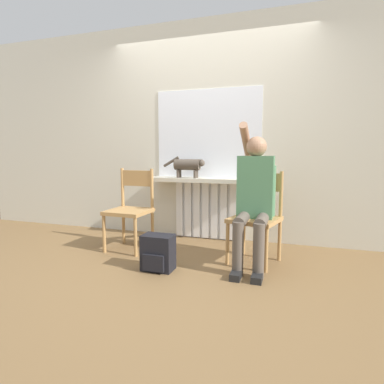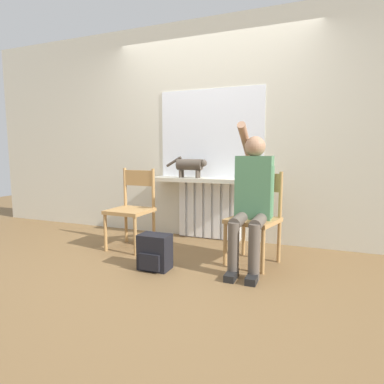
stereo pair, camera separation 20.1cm
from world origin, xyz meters
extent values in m
plane|color=brown|center=(0.00, 0.00, 0.00)|extent=(12.00, 12.00, 0.00)
cube|color=beige|center=(0.00, 1.23, 1.35)|extent=(7.00, 0.06, 2.70)
cube|color=white|center=(0.00, 1.16, 0.36)|extent=(0.81, 0.05, 0.73)
cube|color=white|center=(-0.35, 1.12, 0.36)|extent=(0.08, 0.03, 0.70)
cube|color=white|center=(-0.23, 1.12, 0.36)|extent=(0.08, 0.03, 0.70)
cube|color=white|center=(-0.12, 1.12, 0.36)|extent=(0.08, 0.03, 0.70)
cube|color=white|center=(0.00, 1.12, 0.36)|extent=(0.08, 0.03, 0.70)
cube|color=white|center=(0.12, 1.12, 0.36)|extent=(0.08, 0.03, 0.70)
cube|color=white|center=(0.23, 1.12, 0.36)|extent=(0.08, 0.03, 0.70)
cube|color=white|center=(0.35, 1.12, 0.36)|extent=(0.08, 0.03, 0.70)
cube|color=beige|center=(0.00, 1.05, 0.75)|extent=(1.38, 0.29, 0.05)
cube|color=white|center=(0.00, 1.20, 1.32)|extent=(1.33, 0.01, 1.08)
cube|color=#B2844C|center=(-0.70, 0.42, 0.43)|extent=(0.45, 0.45, 0.04)
cylinder|color=#B2844C|center=(-0.90, 0.23, 0.21)|extent=(0.04, 0.04, 0.41)
cylinder|color=#B2844C|center=(-0.51, 0.22, 0.21)|extent=(0.04, 0.04, 0.41)
cylinder|color=#B2844C|center=(-0.88, 0.62, 0.21)|extent=(0.04, 0.04, 0.41)
cylinder|color=#B2844C|center=(-0.49, 0.61, 0.21)|extent=(0.04, 0.04, 0.41)
cylinder|color=#B2844C|center=(-0.88, 0.62, 0.68)|extent=(0.04, 0.04, 0.45)
cylinder|color=#B2844C|center=(-0.49, 0.61, 0.68)|extent=(0.04, 0.04, 0.45)
cube|color=#B2844C|center=(-0.69, 0.61, 0.79)|extent=(0.40, 0.04, 0.18)
cube|color=#B2844C|center=(0.70, 0.42, 0.43)|extent=(0.54, 0.54, 0.04)
cylinder|color=#B2844C|center=(0.46, 0.28, 0.21)|extent=(0.04, 0.04, 0.41)
cylinder|color=#B2844C|center=(0.83, 0.18, 0.21)|extent=(0.04, 0.04, 0.41)
cylinder|color=#B2844C|center=(0.56, 0.66, 0.21)|extent=(0.04, 0.04, 0.41)
cylinder|color=#B2844C|center=(0.93, 0.56, 0.21)|extent=(0.04, 0.04, 0.41)
cylinder|color=#B2844C|center=(0.56, 0.66, 0.68)|extent=(0.04, 0.04, 0.45)
cylinder|color=#B2844C|center=(0.93, 0.56, 0.68)|extent=(0.04, 0.04, 0.45)
cube|color=#B2844C|center=(0.74, 0.61, 0.79)|extent=(0.39, 0.12, 0.18)
cylinder|color=brown|center=(0.61, 0.23, 0.47)|extent=(0.11, 0.42, 0.11)
cylinder|color=brown|center=(0.79, 0.23, 0.47)|extent=(0.11, 0.42, 0.11)
cylinder|color=brown|center=(0.61, 0.02, 0.24)|extent=(0.10, 0.10, 0.49)
cylinder|color=brown|center=(0.79, 0.02, 0.24)|extent=(0.10, 0.10, 0.49)
cube|color=black|center=(0.61, -0.04, 0.03)|extent=(0.09, 0.20, 0.06)
cube|color=black|center=(0.79, -0.04, 0.03)|extent=(0.09, 0.20, 0.06)
cube|color=#4C7F56|center=(0.70, 0.44, 0.75)|extent=(0.34, 0.20, 0.60)
sphere|color=#A87A5B|center=(0.70, 0.44, 1.14)|extent=(0.20, 0.20, 0.20)
cylinder|color=#A87A5B|center=(0.58, 0.58, 1.19)|extent=(0.08, 0.50, 0.38)
cylinder|color=#4C7F56|center=(0.85, 0.40, 0.72)|extent=(0.08, 0.08, 0.48)
cylinder|color=#4C4238|center=(-0.20, 1.00, 0.94)|extent=(0.31, 0.13, 0.13)
sphere|color=#4C4238|center=(-0.02, 1.00, 0.96)|extent=(0.08, 0.08, 0.08)
cone|color=#4C4238|center=(-0.02, 0.98, 1.00)|extent=(0.03, 0.03, 0.03)
cone|color=#4C4238|center=(-0.02, 1.02, 1.00)|extent=(0.03, 0.03, 0.03)
cylinder|color=#4C4238|center=(-0.09, 0.97, 0.83)|extent=(0.04, 0.04, 0.09)
cylinder|color=#4C4238|center=(-0.09, 1.04, 0.83)|extent=(0.04, 0.04, 0.09)
cylinder|color=#4C4238|center=(-0.31, 0.97, 0.83)|extent=(0.04, 0.04, 0.09)
cylinder|color=#4C4238|center=(-0.31, 1.04, 0.83)|extent=(0.04, 0.04, 0.09)
cylinder|color=#4C4238|center=(-0.41, 1.00, 0.97)|extent=(0.21, 0.03, 0.14)
cube|color=black|center=(-0.12, -0.06, 0.17)|extent=(0.29, 0.19, 0.33)
cube|color=black|center=(-0.12, -0.17, 0.10)|extent=(0.20, 0.03, 0.15)
camera|label=1|loc=(1.08, -2.70, 1.09)|focal=30.00mm
camera|label=2|loc=(1.26, -2.63, 1.09)|focal=30.00mm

